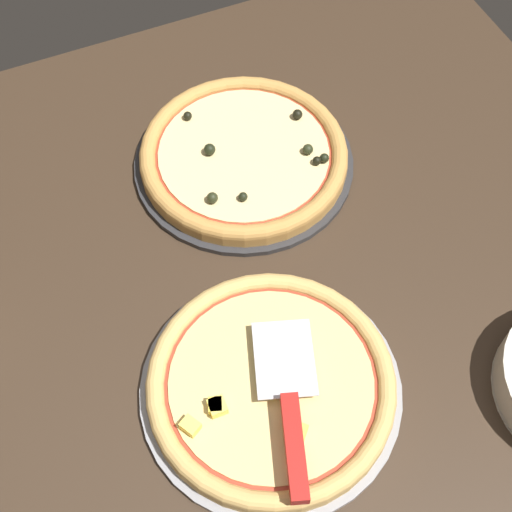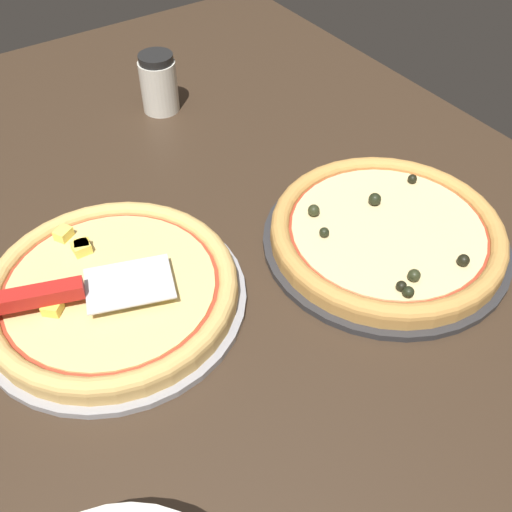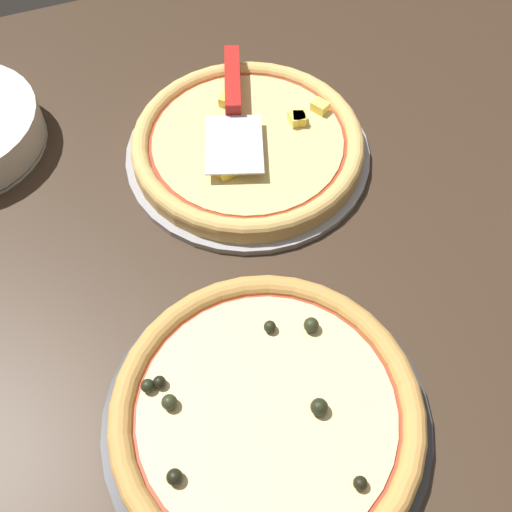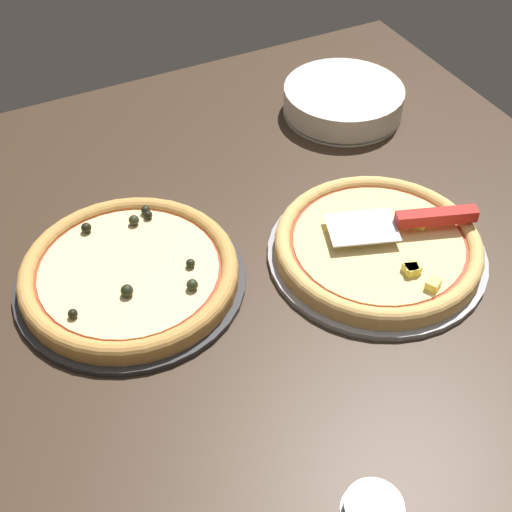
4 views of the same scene
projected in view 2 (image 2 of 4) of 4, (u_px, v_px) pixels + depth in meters
The scene contains 7 objects.
ground_plane at pixel (190, 248), 87.96cm from camera, with size 145.35×118.91×3.60cm, color #38281C.
pizza_pan_front at pixel (114, 299), 77.94cm from camera, with size 34.49×34.49×1.00cm, color #939399.
pizza_front at pixel (112, 288), 76.52cm from camera, with size 32.42×32.42×3.71cm.
pizza_pan_back at pixel (385, 242), 85.59cm from camera, with size 35.03×35.03×1.00cm, color #2D2D30.
pizza_back at pixel (387, 232), 84.18cm from camera, with size 32.93×32.93×4.03cm.
serving_spatula at pixel (55, 294), 71.96cm from camera, with size 12.33×23.92×2.00cm.
parmesan_shaker at pixel (159, 83), 107.99cm from camera, with size 6.69×6.69×10.76cm.
Camera 2 is at (57.71, -27.13, 59.58)cm, focal length 42.00 mm.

